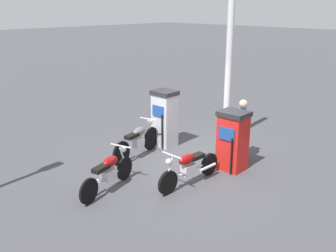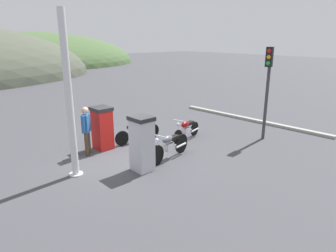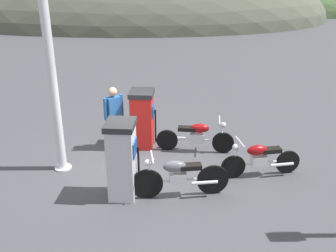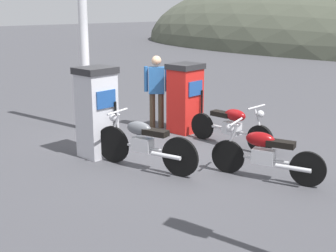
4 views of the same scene
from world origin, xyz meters
name	(u,v)px [view 1 (image 1 of 4)]	position (x,y,z in m)	size (l,w,h in m)	color
ground_plane	(186,160)	(0.00, 0.00, 0.00)	(120.00, 120.00, 0.00)	#424247
fuel_pump_near	(165,118)	(-0.37, -1.22, 0.85)	(0.63, 0.70, 1.68)	silver
fuel_pump_far	(233,140)	(-0.37, 1.22, 0.78)	(0.66, 0.73, 1.54)	red
motorcycle_near_pump	(137,140)	(0.78, -1.12, 0.49)	(2.03, 0.67, 0.98)	black
motorcycle_far_pump	(189,167)	(1.06, 1.03, 0.44)	(2.01, 0.56, 0.92)	black
motorcycle_extra	(108,171)	(2.56, -0.07, 0.46)	(1.84, 0.72, 0.92)	black
attendant_person	(242,126)	(-1.07, 1.01, 0.96)	(0.46, 0.47, 1.68)	#473828
canopy_support_pole	(229,69)	(-2.07, -0.23, 2.24)	(0.40, 0.40, 4.63)	silver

